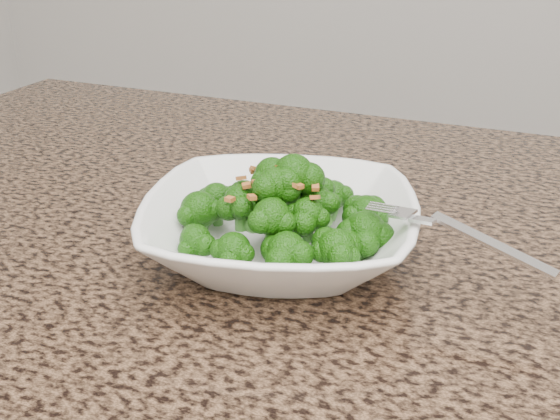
% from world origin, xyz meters
% --- Properties ---
extents(granite_counter, '(1.64, 1.04, 0.03)m').
position_xyz_m(granite_counter, '(0.00, 0.30, 0.89)').
color(granite_counter, brown).
rests_on(granite_counter, cabinet).
extents(bowl, '(0.31, 0.31, 0.06)m').
position_xyz_m(bowl, '(-0.15, 0.34, 0.93)').
color(bowl, white).
rests_on(bowl, granite_counter).
extents(broccoli_pile, '(0.22, 0.22, 0.06)m').
position_xyz_m(broccoli_pile, '(-0.15, 0.34, 0.99)').
color(broccoli_pile, '#1B580A').
rests_on(broccoli_pile, bowl).
extents(garlic_topping, '(0.13, 0.13, 0.01)m').
position_xyz_m(garlic_topping, '(-0.15, 0.34, 1.03)').
color(garlic_topping, '#B6682C').
rests_on(garlic_topping, broccoli_pile).
extents(fork, '(0.17, 0.07, 0.01)m').
position_xyz_m(fork, '(-0.02, 0.33, 0.97)').
color(fork, silver).
rests_on(fork, bowl).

